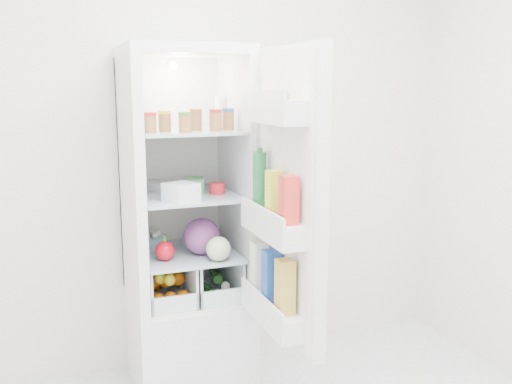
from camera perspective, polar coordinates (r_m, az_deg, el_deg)
name	(u,v)px	position (r m, az deg, el deg)	size (l,w,h in m)	color
room_walls	(334,90)	(1.85, 7.77, 10.05)	(3.02, 3.02, 2.61)	silver
refrigerator	(185,263)	(3.11, -7.07, -7.10)	(0.60, 0.60, 1.80)	silver
shelf_low	(188,253)	(3.03, -6.82, -6.10)	(0.49, 0.53, 0.01)	#A5B7C2
shelf_mid	(187,195)	(2.95, -6.95, -0.32)	(0.49, 0.53, 0.01)	#A5B7C2
shelf_top	(185,131)	(2.91, -7.09, 6.07)	(0.49, 0.53, 0.01)	#A5B7C2
crisper_left	(166,280)	(3.04, -9.03, -8.64)	(0.23, 0.46, 0.22)	silver
crisper_right	(211,274)	(3.10, -4.54, -8.19)	(0.23, 0.46, 0.22)	silver
condiment_jars	(190,122)	(2.80, -6.58, 6.93)	(0.46, 0.16, 0.08)	#B21919
squeeze_bottle	(220,112)	(3.06, -3.67, 8.03)	(0.05, 0.05, 0.16)	white
tub_white	(181,192)	(2.76, -7.50, 0.00)	(0.14, 0.14, 0.09)	white
tin_red	(217,188)	(2.94, -3.91, 0.38)	(0.08, 0.08, 0.06)	red
foil_tray	(154,186)	(3.10, -10.14, 0.64)	(0.17, 0.12, 0.04)	#BCBDC1
tub_green	(195,185)	(3.00, -6.17, 0.73)	(0.09, 0.13, 0.07)	#469C52
red_cabbage	(202,236)	(2.95, -5.44, -4.43)	(0.19, 0.19, 0.19)	#55205D
bell_pepper	(165,251)	(2.88, -9.09, -5.84)	(0.10, 0.10, 0.10)	red
mushroom_bowl	(152,242)	(3.10, -10.36, -4.99)	(0.15, 0.15, 0.07)	#83B6C4
salad_bag	(218,249)	(2.84, -3.78, -5.69)	(0.12, 0.12, 0.12)	beige
citrus_pile	(166,286)	(3.02, -8.96, -9.26)	(0.20, 0.31, 0.16)	#E3590B
veg_pile	(212,283)	(3.11, -4.43, -9.02)	(0.16, 0.30, 0.10)	#1D4617
fridge_door	(285,204)	(2.50, 2.91, -1.24)	(0.17, 0.60, 1.30)	silver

